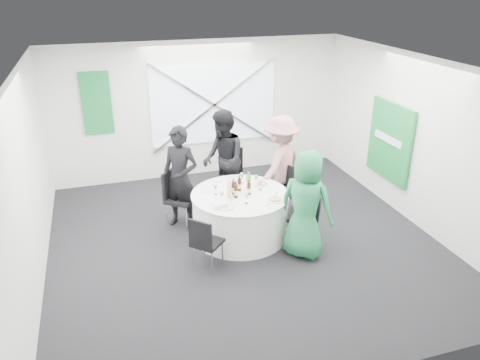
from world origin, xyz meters
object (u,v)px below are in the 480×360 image
object	(u,v)px
chair_front_left	(205,240)
chair_front_right	(310,210)
chair_back	(232,172)
green_water_bottle	(248,182)
person_woman_green	(306,205)
person_man_back	(223,160)
person_woman_pink	(280,164)
banquet_table	(240,215)
chair_back_left	(176,193)
chair_back_right	(284,188)
clear_water_bottle	(229,191)
person_man_back_left	(180,178)

from	to	relation	value
chair_front_left	chair_front_right	bearing A→B (deg)	-128.74
chair_back	green_water_bottle	distance (m)	1.15
chair_back	person_woman_green	distance (m)	2.14
person_man_back	person_woman_pink	size ratio (longest dim) A/B	1.03
banquet_table	person_man_back	size ratio (longest dim) A/B	0.86
banquet_table	chair_back_left	distance (m)	1.17
chair_back_right	clear_water_bottle	world-z (taller)	clear_water_bottle
chair_front_left	person_man_back_left	xyz separation A→B (m)	(-0.06, 1.42, 0.38)
chair_back	person_man_back	world-z (taller)	person_man_back
banquet_table	chair_back_left	size ratio (longest dim) A/B	1.61
chair_front_right	person_man_back	world-z (taller)	person_man_back
chair_back	chair_front_right	distance (m)	1.97
person_man_back_left	person_woman_green	bearing A→B (deg)	-4.41
person_woman_pink	person_man_back_left	bearing A→B (deg)	-34.46
chair_front_right	person_man_back	distance (m)	1.96
chair_back_right	chair_front_right	xyz separation A→B (m)	(0.02, -1.00, 0.06)
banquet_table	person_man_back	xyz separation A→B (m)	(0.04, 1.13, 0.52)
banquet_table	chair_back_left	bearing A→B (deg)	141.57
chair_back	person_woman_pink	world-z (taller)	person_woman_pink
chair_front_left	chair_back	bearing A→B (deg)	-71.42
chair_front_right	clear_water_bottle	bearing A→B (deg)	-81.52
clear_water_bottle	chair_back_left	bearing A→B (deg)	130.74
chair_back_right	person_woman_green	distance (m)	1.28
person_man_back	chair_back_left	bearing A→B (deg)	-64.63
green_water_bottle	clear_water_bottle	bearing A→B (deg)	-150.68
chair_back_left	person_man_back	world-z (taller)	person_man_back
person_man_back_left	chair_back	bearing A→B (deg)	67.47
chair_back	person_woman_pink	distance (m)	0.95
person_man_back_left	person_man_back	size ratio (longest dim) A/B	0.96
chair_front_left	clear_water_bottle	size ratio (longest dim) A/B	2.76
person_woman_pink	clear_water_bottle	bearing A→B (deg)	-1.97
person_man_back	person_woman_green	xyz separation A→B (m)	(0.73, -1.94, -0.06)
clear_water_bottle	green_water_bottle	bearing A→B (deg)	29.32
banquet_table	chair_front_left	distance (m)	1.10
person_woman_pink	chair_back_left	bearing A→B (deg)	-36.67
chair_back_left	chair_back_right	xyz separation A→B (m)	(1.85, -0.30, -0.02)
chair_back_left	person_woman_pink	world-z (taller)	person_woman_pink
chair_back	chair_front_right	bearing A→B (deg)	-57.86
chair_back_left	clear_water_bottle	distance (m)	1.12
banquet_table	chair_back_right	size ratio (longest dim) A/B	1.67
chair_back_right	chair_front_right	bearing A→B (deg)	-23.08
person_man_back_left	person_woman_pink	size ratio (longest dim) A/B	1.00
person_man_back	green_water_bottle	size ratio (longest dim) A/B	5.97
chair_back_right	person_woman_pink	world-z (taller)	person_woman_pink
person_woman_pink	clear_water_bottle	xyz separation A→B (m)	(-1.17, -0.80, 0.00)
chair_front_right	clear_water_bottle	world-z (taller)	clear_water_bottle
person_man_back	person_man_back_left	bearing A→B (deg)	-59.13
chair_front_left	person_woman_green	xyz separation A→B (m)	(1.53, -0.04, 0.35)
banquet_table	chair_front_right	bearing A→B (deg)	-31.23
chair_front_right	person_woman_pink	distance (m)	1.31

